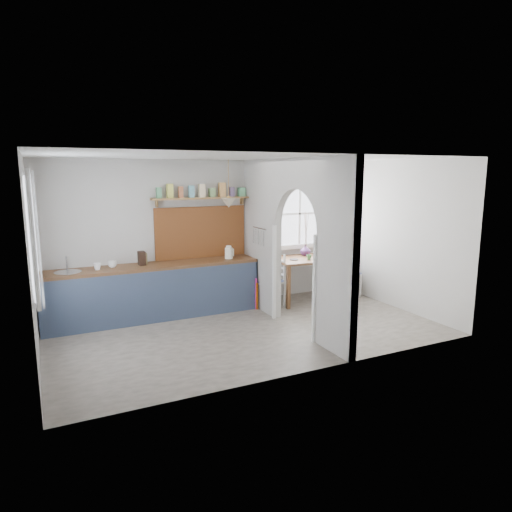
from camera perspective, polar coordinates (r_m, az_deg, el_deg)
name	(u,v)px	position (r m, az deg, el deg)	size (l,w,h in m)	color
floor	(250,331)	(7.04, -0.78, -9.39)	(5.80, 3.20, 0.01)	gray
ceiling	(249,157)	(6.63, -0.83, 12.26)	(5.80, 3.20, 0.01)	beige
walls	(250,247)	(6.71, -0.81, 1.10)	(5.81, 3.21, 2.60)	beige
partition	(289,234)	(7.06, 4.15, 2.78)	(0.12, 3.20, 2.60)	beige
kitchen_window	(31,235)	(6.05, -26.29, 2.33)	(0.10, 1.16, 1.50)	white
nook_window	(300,214)	(8.89, 5.47, 5.30)	(1.76, 0.10, 1.30)	white
counter	(154,291)	(7.76, -12.61, -4.24)	(3.50, 0.60, 0.90)	#542F1C
sink	(68,273)	(7.46, -22.45, -1.96)	(0.40, 0.40, 0.02)	#B7BAC0
backsplash	(201,232)	(8.08, -6.88, 2.97)	(1.65, 0.03, 0.90)	brown
shelf	(202,195)	(7.94, -6.78, 7.61)	(1.75, 0.20, 0.21)	olive
pendant_lamp	(229,203)	(7.76, -3.44, 6.65)	(0.26, 0.26, 0.16)	#EEE3C1
utensil_rail	(260,228)	(7.76, 0.45, 3.48)	(0.02, 0.02, 0.50)	#B7BAC0
dining_table	(309,279)	(8.65, 6.61, -2.88)	(1.31, 0.87, 0.82)	#542F1C
chair_left	(268,281)	(8.14, 1.56, -3.11)	(0.44, 0.44, 0.97)	white
chair_right	(347,272)	(9.12, 11.34, -2.00)	(0.42, 0.42, 0.91)	white
kettle	(229,252)	(7.98, -3.42, 0.48)	(0.19, 0.15, 0.22)	white
mug_a	(97,267)	(7.46, -19.22, -1.25)	(0.12, 0.12, 0.11)	white
mug_b	(112,264)	(7.58, -17.51, -0.98)	(0.14, 0.14, 0.11)	white
knife_block	(142,258)	(7.63, -14.09, -0.27)	(0.10, 0.14, 0.23)	black
jar	(144,259)	(7.69, -13.84, -0.34)	(0.11, 0.11, 0.18)	olive
towel_magenta	(256,294)	(8.04, 0.01, -4.81)	(0.02, 0.03, 0.57)	#DC2B90
towel_orange	(257,296)	(8.01, 0.12, -5.04)	(0.02, 0.03, 0.47)	#CB5301
bowl	(326,256)	(8.58, 8.71, -0.02)	(0.28, 0.28, 0.07)	white
table_cup	(309,257)	(8.38, 6.65, -0.15)	(0.09, 0.09, 0.09)	#4D8B4E
plate	(294,260)	(8.33, 4.77, -0.44)	(0.16, 0.16, 0.01)	black
vase	(305,250)	(8.79, 6.19, 0.75)	(0.20, 0.20, 0.21)	#522B64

